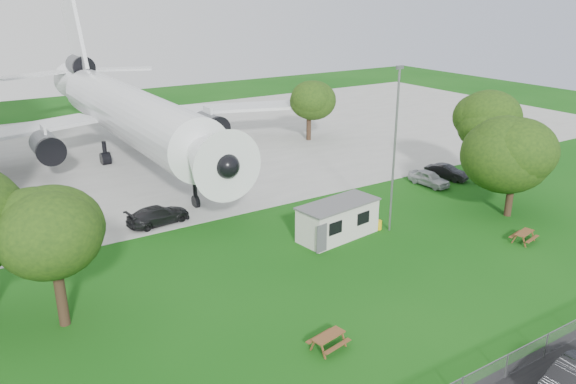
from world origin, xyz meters
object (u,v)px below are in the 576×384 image
site_cabin (338,220)px  picnic_east (523,242)px  airliner (125,109)px  picnic_west (328,348)px

site_cabin → picnic_east: size_ratio=3.83×
picnic_east → site_cabin: bearing=130.6°
airliner → picnic_east: 40.43m
site_cabin → airliner: bearing=102.4°
airliner → picnic_east: (16.81, -36.39, -5.27)m
airliner → picnic_east: size_ratio=26.52×
site_cabin → picnic_west: bearing=-129.3°
airliner → picnic_west: bearing=-93.6°
airliner → picnic_west: 39.54m
picnic_west → site_cabin: bearing=40.0°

